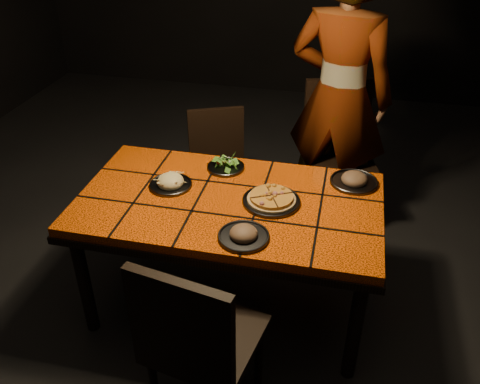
% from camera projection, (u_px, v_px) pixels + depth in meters
% --- Properties ---
extents(room_shell, '(6.04, 7.04, 3.08)m').
position_uv_depth(room_shell, '(227.00, 60.00, 2.28)').
color(room_shell, black).
rests_on(room_shell, ground).
extents(dining_table, '(1.62, 0.92, 0.75)m').
position_uv_depth(dining_table, '(229.00, 211.00, 2.73)').
color(dining_table, '#FF5708').
rests_on(dining_table, ground).
extents(chair_near, '(0.52, 0.52, 0.99)m').
position_uv_depth(chair_near, '(196.00, 340.00, 2.12)').
color(chair_near, black).
rests_on(chair_near, ground).
extents(chair_far_left, '(0.51, 0.51, 0.86)m').
position_uv_depth(chair_far_left, '(219.00, 163.00, 3.54)').
color(chair_far_left, black).
rests_on(chair_far_left, ground).
extents(chair_far_right, '(0.57, 0.57, 1.03)m').
position_uv_depth(chair_far_right, '(337.00, 145.00, 3.56)').
color(chair_far_right, black).
rests_on(chair_far_right, ground).
extents(diner, '(0.78, 0.60, 1.90)m').
position_uv_depth(diner, '(340.00, 97.00, 3.35)').
color(diner, brown).
rests_on(diner, ground).
extents(plate_pizza, '(0.34, 0.34, 0.04)m').
position_uv_depth(plate_pizza, '(271.00, 200.00, 2.65)').
color(plate_pizza, '#393A3F').
rests_on(plate_pizza, dining_table).
extents(plate_pasta, '(0.24, 0.24, 0.08)m').
position_uv_depth(plate_pasta, '(171.00, 183.00, 2.79)').
color(plate_pasta, '#393A3F').
rests_on(plate_pasta, dining_table).
extents(plate_salad, '(0.22, 0.22, 0.07)m').
position_uv_depth(plate_salad, '(226.00, 165.00, 2.95)').
color(plate_salad, '#393A3F').
rests_on(plate_salad, dining_table).
extents(plate_mushroom_a, '(0.25, 0.25, 0.08)m').
position_uv_depth(plate_mushroom_a, '(244.00, 234.00, 2.40)').
color(plate_mushroom_a, '#393A3F').
rests_on(plate_mushroom_a, dining_table).
extents(plate_mushroom_b, '(0.27, 0.27, 0.09)m').
position_uv_depth(plate_mushroom_b, '(354.00, 180.00, 2.81)').
color(plate_mushroom_b, '#393A3F').
rests_on(plate_mushroom_b, dining_table).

